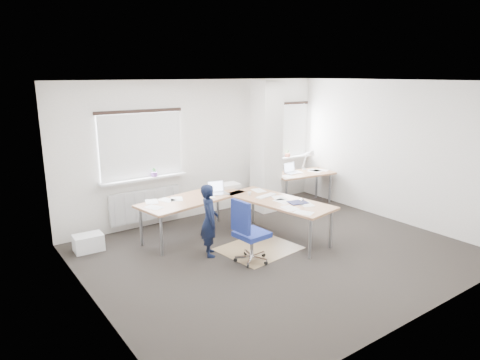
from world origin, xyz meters
TOP-DOWN VIEW (x-y plane):
  - ground at (0.00, 0.00)m, footprint 6.00×6.00m
  - room_shell at (0.18, 0.45)m, footprint 6.04×5.04m
  - floor_mat at (-0.17, 0.31)m, footprint 1.36×1.20m
  - white_crate at (-2.56, 1.92)m, footprint 0.49×0.35m
  - desk_main at (-0.15, 0.99)m, footprint 2.82×2.63m
  - desk_side at (2.25, 1.81)m, footprint 1.48×0.89m
  - task_chair at (-0.62, -0.03)m, footprint 0.57×0.57m
  - person at (-0.98, 0.59)m, footprint 0.44×0.52m

SIDE VIEW (x-z plane):
  - ground at x=0.00m, z-range 0.00..0.00m
  - floor_mat at x=-0.17m, z-range 0.00..0.01m
  - white_crate at x=-2.56m, z-range 0.00..0.28m
  - task_chair at x=-0.62m, z-range -0.23..0.82m
  - person at x=-0.98m, z-range 0.00..1.20m
  - desk_side at x=2.25m, z-range 0.08..1.29m
  - desk_main at x=-0.15m, z-range 0.21..1.17m
  - room_shell at x=0.18m, z-range 0.34..3.16m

